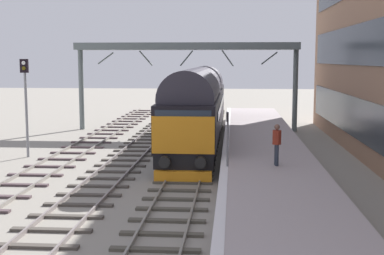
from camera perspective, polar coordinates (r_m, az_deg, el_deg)
ground_plane at (r=24.08m, az=-0.59°, el=-5.02°), size 140.00×140.00×0.00m
track_main at (r=24.07m, az=-0.59°, el=-4.90°), size 2.50×60.00×0.15m
track_adjacent_west at (r=24.59m, az=-8.45°, el=-4.71°), size 2.50×60.00×0.15m
track_adjacent_far_west at (r=25.53m, az=-15.78°, el=-4.46°), size 2.50×60.00×0.15m
station_platform at (r=23.94m, az=8.04°, el=-3.95°), size 4.00×44.00×1.01m
diesel_locomotive at (r=31.77m, az=0.70°, el=2.53°), size 2.74×20.10×4.68m
signal_post_far at (r=29.12m, az=-17.47°, el=3.11°), size 0.44×0.22×5.18m
platform_number_sign at (r=20.55m, az=3.83°, el=-0.36°), size 0.10×0.44×2.13m
waiting_passenger at (r=21.02m, az=9.12°, el=-1.42°), size 0.38×0.51×1.64m
overhead_footbridge at (r=38.42m, az=-0.60°, el=8.33°), size 16.00×2.00×6.34m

